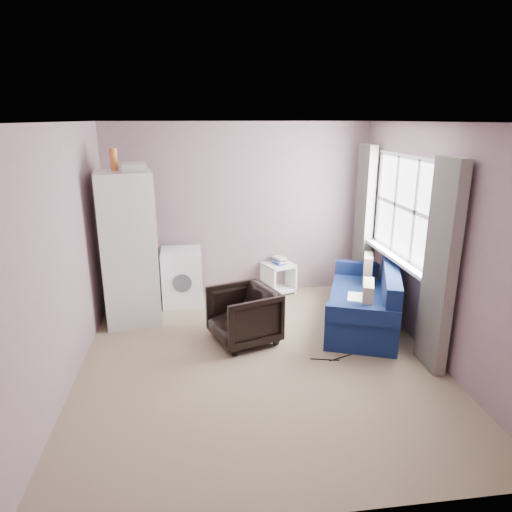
{
  "coord_description": "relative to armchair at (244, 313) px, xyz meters",
  "views": [
    {
      "loc": [
        -0.62,
        -4.43,
        2.53
      ],
      "look_at": [
        0.05,
        0.6,
        1.0
      ],
      "focal_mm": 32.0,
      "sensor_mm": 36.0,
      "label": 1
    }
  ],
  "objects": [
    {
      "name": "window_dressing",
      "position": [
        1.9,
        0.25,
        0.75
      ],
      "size": [
        0.17,
        2.62,
        2.18
      ],
      "color": "white",
      "rests_on": "ground"
    },
    {
      "name": "armchair",
      "position": [
        0.0,
        0.0,
        0.0
      ],
      "size": [
        0.85,
        0.87,
        0.72
      ],
      "primitive_type": "imported",
      "rotation": [
        0.0,
        0.0,
        -1.23
      ],
      "color": "black",
      "rests_on": "ground"
    },
    {
      "name": "sofa",
      "position": [
        1.6,
        0.26,
        -0.07
      ],
      "size": [
        1.39,
        1.96,
        0.8
      ],
      "rotation": [
        0.0,
        0.0,
        -0.37
      ],
      "color": "navy",
      "rests_on": "ground"
    },
    {
      "name": "fridge",
      "position": [
        -1.36,
        0.8,
        0.62
      ],
      "size": [
        0.76,
        0.75,
        2.19
      ],
      "rotation": [
        0.0,
        0.0,
        0.15
      ],
      "color": "silver",
      "rests_on": "ground"
    },
    {
      "name": "side_table",
      "position": [
        0.69,
        1.51,
        -0.1
      ],
      "size": [
        0.53,
        0.53,
        0.56
      ],
      "rotation": [
        0.0,
        0.0,
        0.38
      ],
      "color": "white",
      "rests_on": "ground"
    },
    {
      "name": "washing_machine",
      "position": [
        -0.74,
        1.28,
        0.05
      ],
      "size": [
        0.56,
        0.57,
        0.78
      ],
      "rotation": [
        0.0,
        0.0,
        0.02
      ],
      "color": "silver",
      "rests_on": "ground"
    },
    {
      "name": "room",
      "position": [
        0.14,
        -0.44,
        0.89
      ],
      "size": [
        3.84,
        4.24,
        2.54
      ],
      "color": "#947E61",
      "rests_on": "ground"
    },
    {
      "name": "floor_cables",
      "position": [
        0.92,
        -0.56,
        -0.35
      ],
      "size": [
        0.49,
        0.13,
        0.01
      ],
      "rotation": [
        0.0,
        0.0,
        0.11
      ],
      "color": "black",
      "rests_on": "ground"
    }
  ]
}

